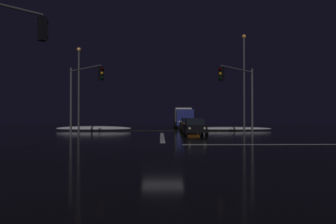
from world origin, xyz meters
TOP-DOWN VIEW (x-y plane):
  - ground at (0.00, 0.00)m, footprint 120.00×120.00m
  - stop_line_north at (0.00, 7.51)m, footprint 0.35×12.80m
  - centre_line_ns at (0.00, 19.11)m, footprint 22.00×0.15m
  - crosswalk_bar_east at (7.61, 0.00)m, footprint 12.80×0.40m
  - snow_bank_left_curb at (-8.31, 18.96)m, footprint 9.17×1.50m
  - snow_bank_right_curb at (8.31, 19.18)m, footprint 10.74×1.50m
  - sedan_black at (3.00, 9.57)m, footprint 2.02×4.33m
  - sedan_orange at (3.19, 16.33)m, footprint 2.02×4.33m
  - sedan_green at (3.38, 21.70)m, footprint 2.02×4.33m
  - box_truck at (3.30, 28.24)m, footprint 2.68×8.28m
  - traffic_signal_nw at (-6.52, 6.52)m, footprint 3.49×3.49m
  - traffic_signal_ne at (6.43, 6.43)m, footprint 3.69×3.69m
  - streetlamp_left_near at (-8.61, 13.11)m, footprint 0.44×0.44m
  - streetlamp_right_near at (8.61, 13.11)m, footprint 0.44×0.44m

SIDE VIEW (x-z plane):
  - ground at x=0.00m, z-range -0.10..0.00m
  - stop_line_north at x=0.00m, z-range 0.00..0.01m
  - centre_line_ns at x=0.00m, z-range 0.00..0.01m
  - crosswalk_bar_east at x=7.61m, z-range 0.00..0.01m
  - snow_bank_right_curb at x=8.31m, z-range 0.00..0.47m
  - snow_bank_left_curb at x=-8.31m, z-range 0.00..0.59m
  - sedan_black at x=3.00m, z-range 0.02..1.59m
  - sedan_orange at x=3.19m, z-range 0.02..1.59m
  - sedan_green at x=3.38m, z-range 0.02..1.59m
  - box_truck at x=3.30m, z-range 0.17..3.25m
  - traffic_signal_ne at x=6.43m, z-range 1.18..7.13m
  - traffic_signal_nw at x=-6.52m, z-range 1.17..7.15m
  - streetlamp_left_near at x=-8.61m, z-range 0.69..9.62m
  - streetlamp_right_near at x=8.61m, z-range 0.71..11.09m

